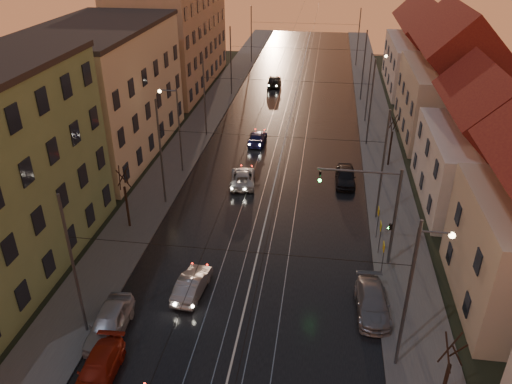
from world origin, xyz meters
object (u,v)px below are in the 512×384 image
at_px(street_lamp_1, 416,281).
at_px(street_lamp_3, 372,81).
at_px(street_lamp_2, 176,122).
at_px(parked_right_2, 345,176).
at_px(driving_car_2, 243,178).
at_px(driving_car_3, 257,138).
at_px(parked_right_1, 372,303).
at_px(traffic_light_mast, 381,205).
at_px(driving_car_4, 274,81).
at_px(parked_left_3, 109,323).
at_px(driving_car_1, 192,284).
at_px(parked_left_2, 98,370).

relative_size(street_lamp_1, street_lamp_3, 1.00).
bearing_deg(street_lamp_2, parked_right_2, -0.97).
relative_size(street_lamp_1, driving_car_2, 1.75).
bearing_deg(parked_right_2, driving_car_3, 137.47).
bearing_deg(street_lamp_3, parked_right_1, -92.61).
bearing_deg(traffic_light_mast, driving_car_2, 136.18).
bearing_deg(parked_right_1, driving_car_3, 109.56).
xyz_separation_m(driving_car_2, parked_right_1, (10.40, -15.36, 0.04)).
xyz_separation_m(street_lamp_3, driving_car_4, (-12.44, 12.98, -4.11)).
bearing_deg(traffic_light_mast, parked_right_1, -94.51).
bearing_deg(street_lamp_2, driving_car_4, 78.75).
relative_size(traffic_light_mast, parked_right_2, 1.69).
bearing_deg(parked_right_1, parked_right_2, 91.37).
distance_m(driving_car_3, parked_left_3, 29.04).
distance_m(driving_car_1, parked_left_3, 5.53).
relative_size(parked_right_1, parked_right_2, 1.09).
xyz_separation_m(parked_left_2, parked_right_1, (14.11, 7.07, 0.04)).
relative_size(street_lamp_2, traffic_light_mast, 1.11).
bearing_deg(traffic_light_mast, street_lamp_3, 87.73).
bearing_deg(driving_car_4, traffic_light_mast, 103.84).
bearing_deg(driving_car_4, parked_right_1, 101.77).
bearing_deg(driving_car_2, parked_left_2, 73.14).
bearing_deg(parked_right_2, street_lamp_2, 178.15).
bearing_deg(parked_left_2, street_lamp_1, 12.20).
bearing_deg(street_lamp_3, street_lamp_1, -90.00).
distance_m(driving_car_1, driving_car_2, 15.19).
xyz_separation_m(street_lamp_3, driving_car_2, (-11.91, -17.64, -4.25)).
height_order(street_lamp_2, driving_car_4, street_lamp_2).
relative_size(driving_car_4, parked_left_2, 1.04).
xyz_separation_m(driving_car_4, parked_left_2, (-3.17, -53.05, -0.14)).
bearing_deg(street_lamp_3, parked_right_2, -99.93).
distance_m(street_lamp_2, driving_car_4, 29.83).
xyz_separation_m(street_lamp_1, parked_left_3, (-16.32, -0.90, -4.10)).
relative_size(driving_car_1, driving_car_3, 0.97).
height_order(street_lamp_3, traffic_light_mast, street_lamp_3).
xyz_separation_m(traffic_light_mast, driving_car_4, (-11.33, 40.98, -3.83)).
bearing_deg(parked_right_2, driving_car_4, 107.30).
bearing_deg(street_lamp_2, driving_car_3, 51.12).
bearing_deg(driving_car_3, driving_car_4, -88.83).
bearing_deg(parked_right_1, parked_left_3, -168.45).
height_order(street_lamp_2, street_lamp_3, same).
height_order(street_lamp_1, driving_car_1, street_lamp_1).
height_order(driving_car_1, driving_car_2, driving_car_1).
height_order(driving_car_1, parked_right_1, driving_car_1).
bearing_deg(parked_right_2, parked_left_3, -124.01).
height_order(street_lamp_1, street_lamp_3, same).
distance_m(traffic_light_mast, driving_car_1, 13.05).
height_order(driving_car_2, parked_right_1, parked_right_1).
xyz_separation_m(street_lamp_2, driving_car_1, (5.61, -16.81, -4.21)).
bearing_deg(parked_left_2, street_lamp_3, 66.30).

